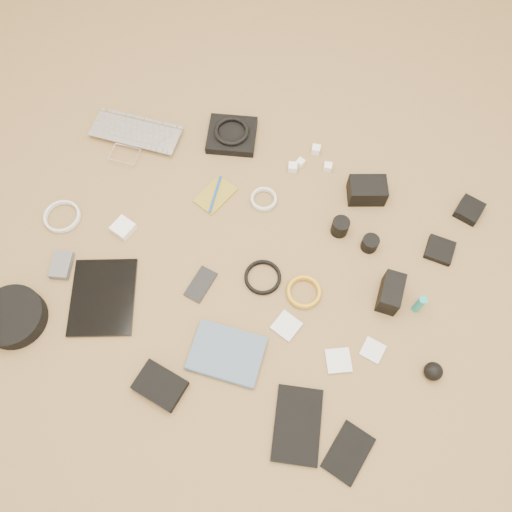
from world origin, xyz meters
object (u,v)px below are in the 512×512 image
(laptop, at_px, (131,143))
(tablet, at_px, (103,297))
(dslr_camera, at_px, (367,190))
(paperback, at_px, (218,379))
(headphone_case, at_px, (13,317))
(phone, at_px, (201,284))

(laptop, xyz_separation_m, tablet, (0.17, -0.59, -0.01))
(dslr_camera, xyz_separation_m, paperback, (-0.27, -0.79, -0.03))
(laptop, distance_m, dslr_camera, 0.90)
(dslr_camera, distance_m, tablet, 0.98)
(laptop, bearing_deg, paperback, -51.85)
(tablet, xyz_separation_m, headphone_case, (-0.23, -0.16, 0.02))
(dslr_camera, height_order, phone, dslr_camera)
(laptop, height_order, paperback, laptop)
(laptop, xyz_separation_m, paperback, (0.62, -0.72, -0.00))
(tablet, xyz_separation_m, paperback, (0.45, -0.13, 0.00))
(dslr_camera, relative_size, tablet, 0.49)
(laptop, distance_m, tablet, 0.62)
(laptop, xyz_separation_m, phone, (0.46, -0.45, -0.01))
(laptop, bearing_deg, tablet, -76.72)
(tablet, relative_size, headphone_case, 1.32)
(dslr_camera, height_order, paperback, dslr_camera)
(headphone_case, distance_m, paperback, 0.69)
(tablet, height_order, phone, tablet)
(dslr_camera, xyz_separation_m, phone, (-0.44, -0.51, -0.03))
(dslr_camera, relative_size, phone, 1.10)
(laptop, bearing_deg, dslr_camera, 1.55)
(phone, relative_size, headphone_case, 0.59)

